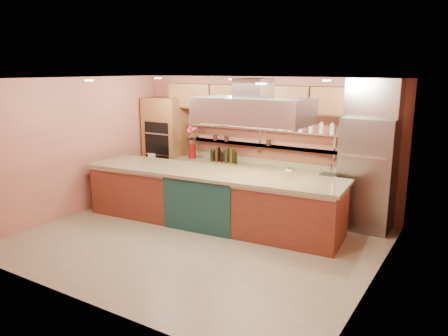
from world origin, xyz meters
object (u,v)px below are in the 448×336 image
Objects in this scene: kitchen_scale at (290,169)px; green_canister at (237,122)px; island at (210,198)px; copper_kettle at (224,122)px; flower_vase at (192,151)px; refrigerator at (367,174)px.

green_canister is at bearing -175.79° from kitchen_scale.
green_canister is (-1.38, 0.22, 0.84)m from kitchen_scale.
kitchen_scale is 0.79× the size of green_canister.
island is 27.60× the size of copper_kettle.
green_canister is (1.07, 0.22, 0.72)m from flower_vase.
green_canister reaches higher than island.
refrigerator reaches higher than green_canister.
refrigerator is 3.03m from green_canister.
green_canister reaches higher than kitchen_scale.
refrigerator is 14.22× the size of kitchen_scale.
copper_kettle is (-0.64, 1.55, 1.26)m from island.
kitchen_scale is at bearing 0.00° from flower_vase.
island is 27.16× the size of green_canister.
green_canister is at bearing 0.00° from copper_kettle.
kitchen_scale is at bearing -7.35° from copper_kettle.
green_canister is (-2.93, 0.23, 0.76)m from refrigerator.
kitchen_scale is at bearing 179.63° from refrigerator.
kitchen_scale is at bearing 46.33° from island.
refrigerator is 1.55m from kitchen_scale.
refrigerator is at bearing 12.92° from kitchen_scale.
copper_kettle is (0.74, 0.22, 0.70)m from flower_vase.
refrigerator is 4.00m from flower_vase.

